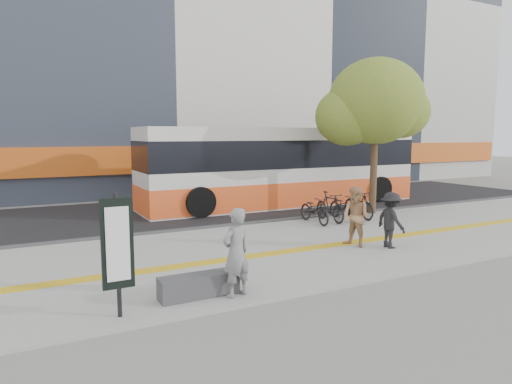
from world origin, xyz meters
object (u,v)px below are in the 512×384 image
bench (199,285)px  pedestrian_tan (356,217)px  signboard (117,245)px  bus (284,169)px  pedestrian_dark (391,220)px  street_tree (373,104)px  seated_woman (236,252)px

bench → pedestrian_tan: size_ratio=0.93×
signboard → bus: (9.43, 10.01, 0.35)m
pedestrian_tan → signboard: bearing=-89.1°
bus → pedestrian_dark: 8.69m
bus → pedestrian_tan: 8.30m
signboard → street_tree: size_ratio=0.35×
signboard → pedestrian_dark: size_ratio=1.38×
street_tree → bus: (-1.95, 3.68, -2.80)m
seated_woman → pedestrian_tan: seated_woman is taller
bench → seated_woman: seated_woman is taller
bench → signboard: bearing=-169.2°
bench → seated_woman: size_ratio=0.90×
signboard → street_tree: (11.38, 6.33, 3.15)m
seated_woman → bench: bearing=-41.1°
pedestrian_tan → bus: bearing=147.7°
seated_woman → pedestrian_dark: size_ratio=1.12×
pedestrian_tan → street_tree: bearing=118.8°
street_tree → bus: street_tree is taller
bus → pedestrian_dark: bearing=-100.7°
signboard → pedestrian_dark: bearing=10.9°
pedestrian_dark → bus: bearing=-7.5°
street_tree → pedestrian_tan: 7.03m
street_tree → bench: bearing=-148.4°
signboard → pedestrian_tan: 7.36m
bench → pedestrian_dark: (6.22, 1.20, 0.57)m
bench → seated_woman: bearing=-25.4°
street_tree → pedestrian_dark: 7.01m
bus → bench: bearing=-128.9°
street_tree → pedestrian_dark: bearing=-126.4°
pedestrian_tan → bench: bearing=-87.5°
seated_woman → street_tree: bearing=-160.8°
signboard → pedestrian_tan: size_ratio=1.27×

